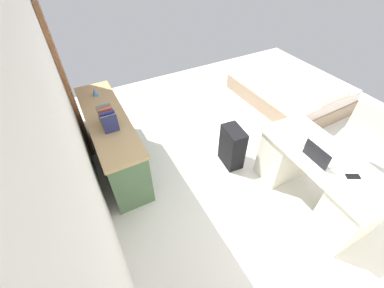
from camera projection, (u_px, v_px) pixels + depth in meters
name	position (u px, v px, depth m)	size (l,w,h in m)	color
ground_plane	(262.00, 150.00, 3.81)	(5.72, 5.72, 0.00)	silver
wall_back	(67.00, 124.00, 2.06)	(4.17, 0.10, 2.77)	silver
door_wooden	(65.00, 80.00, 3.32)	(0.88, 0.05, 2.04)	brown
desk	(315.00, 178.00, 2.91)	(1.46, 0.71, 0.75)	silver
office_chair	(355.00, 145.00, 3.29)	(0.56, 0.56, 0.94)	black
credenza	(113.00, 141.00, 3.38)	(1.80, 0.48, 0.80)	#4C6B47
bed	(289.00, 89.00, 4.65)	(1.94, 1.46, 0.58)	gray
suitcase_black	(232.00, 147.00, 3.43)	(0.36, 0.22, 0.60)	black
laptop	(319.00, 157.00, 2.61)	(0.32, 0.23, 0.21)	#B7B7BC
computer_mouse	(303.00, 143.00, 2.82)	(0.06, 0.10, 0.03)	white
cell_phone_near_laptop	(353.00, 176.00, 2.47)	(0.07, 0.14, 0.01)	black
book_row	(108.00, 118.00, 2.92)	(0.31, 0.17, 0.22)	navy
figurine_small	(95.00, 92.00, 3.42)	(0.08, 0.08, 0.11)	#4C7FBF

